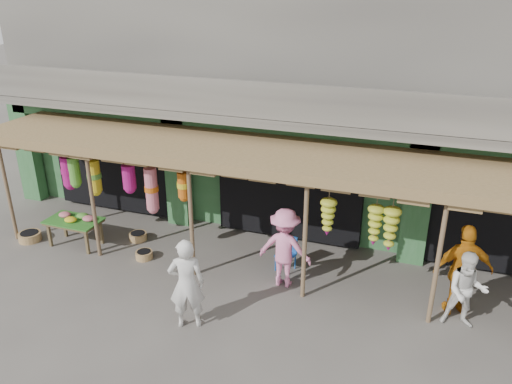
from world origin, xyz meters
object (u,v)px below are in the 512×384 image
(blue_chair, at_px, (287,251))
(person_vendor, at_px, (463,271))
(person_right, at_px, (466,290))
(person_front, at_px, (187,284))
(flower_table, at_px, (75,221))
(person_shopper, at_px, (285,248))

(blue_chair, xyz_separation_m, person_vendor, (3.62, -0.45, 0.51))
(person_right, bearing_deg, person_front, -165.28)
(person_right, xyz_separation_m, person_vendor, (-0.07, 0.39, 0.18))
(flower_table, height_order, person_front, person_front)
(person_front, relative_size, person_right, 1.18)
(blue_chair, height_order, person_shopper, person_shopper)
(person_vendor, relative_size, person_shopper, 1.08)
(person_right, distance_m, person_shopper, 3.58)
(person_right, bearing_deg, blue_chair, 162.24)
(blue_chair, height_order, person_vendor, person_vendor)
(blue_chair, bearing_deg, person_vendor, 7.73)
(person_front, distance_m, person_shopper, 2.35)
(flower_table, height_order, person_right, person_right)
(person_shopper, bearing_deg, person_vendor, -175.96)
(person_right, height_order, person_vendor, person_vendor)
(flower_table, bearing_deg, person_front, -24.92)
(blue_chair, relative_size, person_right, 0.51)
(person_right, relative_size, person_vendor, 0.81)
(person_shopper, bearing_deg, blue_chair, -78.08)
(person_vendor, xyz_separation_m, person_shopper, (-3.50, -0.18, -0.07))
(flower_table, bearing_deg, person_right, -0.72)
(person_right, height_order, person_shopper, person_shopper)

